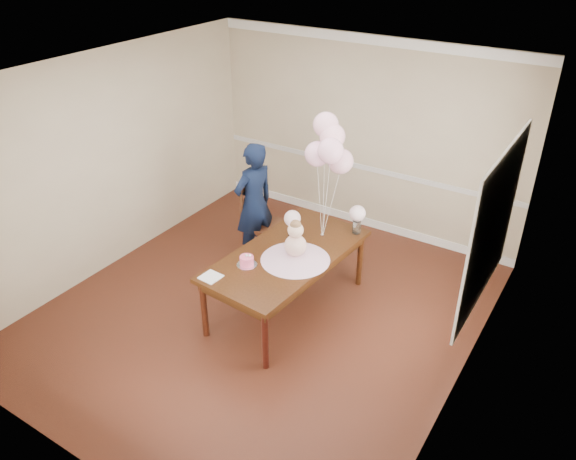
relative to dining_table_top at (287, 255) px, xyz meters
The scene contains 52 objects.
floor 0.78m from the dining_table_top, 135.04° to the right, with size 4.50×5.00×0.00m, color #38170E.
ceiling 2.00m from the dining_table_top, 135.04° to the right, with size 4.50×5.00×0.02m, color white.
wall_back 2.39m from the dining_table_top, 95.12° to the left, with size 4.50×0.02×2.70m, color tan.
wall_front 2.78m from the dining_table_top, 94.35° to the right, with size 4.50×0.02×2.70m, color tan.
wall_left 2.54m from the dining_table_top, behind, with size 0.02×5.00×2.70m, color tan.
wall_right 2.15m from the dining_table_top, ahead, with size 0.02×5.00×2.70m, color tan.
chair_rail_trim 2.30m from the dining_table_top, 95.15° to the left, with size 4.50×0.02×0.07m, color silver.
crown_molding 2.98m from the dining_table_top, 95.15° to the left, with size 4.50×0.02×0.12m, color white.
baseboard_trim 2.39m from the dining_table_top, 95.15° to the left, with size 4.50×0.02×0.12m, color white.
window_frame 2.20m from the dining_table_top, ahead, with size 0.02×1.66×1.56m, color white.
window_blinds 2.19m from the dining_table_top, ahead, with size 0.01×1.50×1.40m, color silver.
dining_table_top is the anchor object (origin of this frame).
table_apron 0.07m from the dining_table_top, 90.00° to the left, with size 0.90×1.89×0.10m, color black.
table_leg_fl 1.08m from the dining_table_top, 119.01° to the right, with size 0.07×0.07×0.70m, color black.
table_leg_fr 1.08m from the dining_table_top, 69.93° to the right, with size 0.07×0.07×0.70m, color black.
table_leg_bl 1.08m from the dining_table_top, 110.07° to the left, with size 0.07×0.07×0.70m, color black.
table_leg_br 1.08m from the dining_table_top, 60.99° to the left, with size 0.07×0.07×0.70m, color black.
baby_skirt 0.17m from the dining_table_top, 22.90° to the right, with size 0.76×0.76×0.10m, color #DCA2BE.
baby_torso 0.26m from the dining_table_top, 22.90° to the right, with size 0.24×0.24×0.24m, color pink.
baby_head 0.42m from the dining_table_top, 22.90° to the right, with size 0.17×0.17×0.17m, color beige.
baby_hair 0.48m from the dining_table_top, 22.90° to the right, with size 0.12×0.12×0.12m, color brown.
cake_platter 0.49m from the dining_table_top, 118.43° to the right, with size 0.22×0.22×0.01m, color silver.
birthday_cake 0.50m from the dining_table_top, 118.43° to the right, with size 0.15×0.15×0.10m, color #FF5081.
cake_flower_a 0.51m from the dining_table_top, 118.43° to the right, with size 0.03×0.03×0.03m, color silver.
cake_flower_b 0.48m from the dining_table_top, 116.04° to the right, with size 0.03×0.03×0.03m, color white.
rose_vase_near 0.35m from the dining_table_top, 112.10° to the left, with size 0.10×0.10×0.16m, color silver.
roses_near 0.44m from the dining_table_top, 112.10° to the left, with size 0.19×0.19×0.19m, color silver.
rose_vase_far 0.93m from the dining_table_top, 61.44° to the left, with size 0.10×0.10×0.16m, color silver.
roses_far 0.97m from the dining_table_top, 61.44° to the left, with size 0.19×0.19×0.19m, color #F9D1D8.
napkin 0.92m from the dining_table_top, 116.85° to the right, with size 0.20×0.20×0.01m, color white.
balloon_weight 0.56m from the dining_table_top, 75.23° to the left, with size 0.04×0.04×0.02m, color silver.
balloon_a 1.16m from the dining_table_top, 85.53° to the left, with size 0.28×0.28×0.28m, color #FFB4D3.
balloon_b 1.24m from the dining_table_top, 63.73° to the left, with size 0.28×0.28×0.28m, color #FFB4D1.
balloon_c 1.39m from the dining_table_top, 75.07° to the left, with size 0.28×0.28×0.28m, color #FFB4C5.
balloon_d 1.48m from the dining_table_top, 83.82° to the left, with size 0.28×0.28×0.28m, color #FFB4C8.
balloon_e 1.18m from the dining_table_top, 63.89° to the left, with size 0.28×0.28×0.28m, color #E8A4B6.
balloon_ribbon_a 0.71m from the dining_table_top, 80.34° to the left, with size 0.00×0.00×0.84m, color white.
balloon_ribbon_b 0.74m from the dining_table_top, 69.59° to the left, with size 0.00×0.00×0.94m, color white.
balloon_ribbon_c 0.82m from the dining_table_top, 75.14° to the left, with size 0.00×0.00×1.04m, color white.
balloon_ribbon_d 0.86m from the dining_table_top, 79.91° to the left, with size 0.00×0.00×1.14m, color white.
balloon_ribbon_e 0.75m from the dining_table_top, 69.01° to the left, with size 0.00×0.00×0.79m, color white.
dining_chair_seat 1.17m from the dining_table_top, 137.65° to the left, with size 0.47×0.47×0.05m, color #391B0F.
chair_leg_fl 1.25m from the dining_table_top, 151.40° to the left, with size 0.04×0.04×0.46m, color #3C1510.
chair_leg_fr 1.00m from the dining_table_top, 136.04° to the left, with size 0.04×0.04×0.46m, color #3A1E0F.
chair_leg_bl 1.50m from the dining_table_top, 138.64° to the left, with size 0.04×0.04×0.46m, color #3E2410.
chair_leg_br 1.29m from the dining_table_top, 124.47° to the left, with size 0.04×0.04×0.46m, color #38170F.
chair_back_post_l 1.17m from the dining_table_top, 152.02° to the left, with size 0.04×0.04×0.60m, color #351C0E.
chair_back_post_r 1.43m from the dining_table_top, 139.30° to the left, with size 0.04×0.04×0.60m, color black.
chair_slat_low 1.29m from the dining_table_top, 145.02° to the left, with size 0.03×0.43×0.05m, color #371B0F.
chair_slat_mid 1.30m from the dining_table_top, 145.02° to the left, with size 0.03×0.43×0.05m, color #3C1A10.
chair_slat_top 1.32m from the dining_table_top, 145.02° to the left, with size 0.03×0.43×0.05m, color #3A1C10.
woman 1.17m from the dining_table_top, 143.58° to the left, with size 0.59×0.39×1.62m, color black.
Camera 1 is at (3.03, -4.22, 4.04)m, focal length 35.00 mm.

